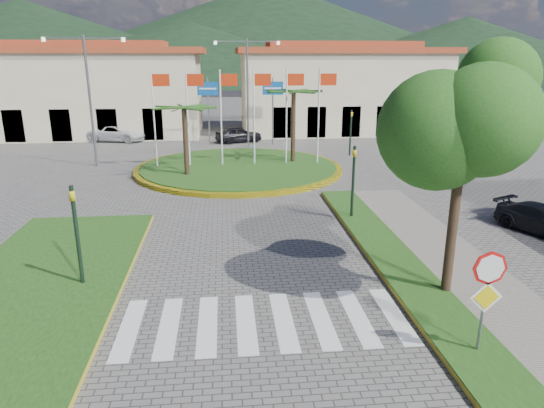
{
  "coord_description": "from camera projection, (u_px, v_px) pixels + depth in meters",
  "views": [
    {
      "loc": [
        -0.82,
        -7.29,
        6.68
      ],
      "look_at": [
        0.68,
        8.0,
        2.02
      ],
      "focal_mm": 32.0,
      "sensor_mm": 36.0,
      "label": 1
    }
  ],
  "objects": [
    {
      "name": "direction_sign_east",
      "position": [
        273.0,
        100.0,
        37.71
      ],
      "size": [
        1.6,
        0.14,
        5.2
      ],
      "color": "slate",
      "rests_on": "ground"
    },
    {
      "name": "verge_right",
      "position": [
        473.0,
        353.0,
        11.28
      ],
      "size": [
        1.6,
        28.0,
        0.18
      ],
      "primitive_type": "cube",
      "color": "#194413",
      "rests_on": "ground"
    },
    {
      "name": "traffic_light_far",
      "position": [
        351.0,
        128.0,
        33.9
      ],
      "size": [
        0.18,
        0.15,
        3.2
      ],
      "color": "black",
      "rests_on": "ground"
    },
    {
      "name": "roundabout_island",
      "position": [
        239.0,
        168.0,
        29.86
      ],
      "size": [
        12.7,
        12.7,
        6.0
      ],
      "color": "yellow",
      "rests_on": "ground"
    },
    {
      "name": "building_right",
      "position": [
        340.0,
        89.0,
        44.95
      ],
      "size": [
        19.08,
        9.54,
        8.05
      ],
      "color": "beige",
      "rests_on": "ground"
    },
    {
      "name": "hill_far_west",
      "position": [
        25.0,
        41.0,
        133.96
      ],
      "size": [
        140.0,
        140.0,
        22.0
      ],
      "primitive_type": "cone",
      "color": "black",
      "rests_on": "ground"
    },
    {
      "name": "deciduous_tree",
      "position": [
        465.0,
        117.0,
        12.73
      ],
      "size": [
        3.6,
        3.6,
        6.8
      ],
      "color": "black",
      "rests_on": "ground"
    },
    {
      "name": "car_side_right",
      "position": [
        544.0,
        220.0,
        19.04
      ],
      "size": [
        2.94,
        4.1,
        1.1
      ],
      "primitive_type": "imported",
      "rotation": [
        0.0,
        0.0,
        0.41
      ],
      "color": "black",
      "rests_on": "ground"
    },
    {
      "name": "crosswalk",
      "position": [
        261.0,
        322.0,
        12.76
      ],
      "size": [
        8.0,
        3.0,
        0.01
      ],
      "primitive_type": "cube",
      "color": "silver",
      "rests_on": "ground"
    },
    {
      "name": "car_dark_b",
      "position": [
        326.0,
        128.0,
        44.11
      ],
      "size": [
        3.33,
        1.46,
        1.06
      ],
      "primitive_type": "imported",
      "rotation": [
        0.0,
        0.0,
        1.68
      ],
      "color": "black",
      "rests_on": "ground"
    },
    {
      "name": "hill_near_back",
      "position": [
        188.0,
        52.0,
        129.51
      ],
      "size": [
        110.0,
        110.0,
        16.0
      ],
      "primitive_type": "cone",
      "color": "black",
      "rests_on": "ground"
    },
    {
      "name": "hill_far_east",
      "position": [
        465.0,
        49.0,
        141.47
      ],
      "size": [
        120.0,
        120.0,
        18.0
      ],
      "primitive_type": "cone",
      "color": "black",
      "rests_on": "ground"
    },
    {
      "name": "direction_sign_west",
      "position": [
        208.0,
        100.0,
        37.24
      ],
      "size": [
        1.6,
        0.14,
        5.2
      ],
      "color": "slate",
      "rests_on": "ground"
    },
    {
      "name": "building_left",
      "position": [
        73.0,
        90.0,
        42.7
      ],
      "size": [
        23.32,
        9.54,
        8.05
      ],
      "color": "beige",
      "rests_on": "ground"
    },
    {
      "name": "stop_sign",
      "position": [
        487.0,
        287.0,
        10.76
      ],
      "size": [
        0.8,
        0.11,
        2.65
      ],
      "color": "slate",
      "rests_on": "ground"
    },
    {
      "name": "street_lamp_west",
      "position": [
        89.0,
        95.0,
        29.67
      ],
      "size": [
        4.8,
        0.16,
        8.0
      ],
      "color": "slate",
      "rests_on": "ground"
    },
    {
      "name": "traffic_light_left",
      "position": [
        76.0,
        227.0,
        14.1
      ],
      "size": [
        0.15,
        0.18,
        3.2
      ],
      "color": "black",
      "rests_on": "ground"
    },
    {
      "name": "car_dark_a",
      "position": [
        239.0,
        134.0,
        39.65
      ],
      "size": [
        4.05,
        2.54,
        1.28
      ],
      "primitive_type": "imported",
      "rotation": [
        0.0,
        0.0,
        1.87
      ],
      "color": "black",
      "rests_on": "ground"
    },
    {
      "name": "median_left",
      "position": [
        32.0,
        295.0,
        14.04
      ],
      "size": [
        5.0,
        14.0,
        0.18
      ],
      "primitive_type": "cube",
      "color": "#194413",
      "rests_on": "ground"
    },
    {
      "name": "street_lamp_centre",
      "position": [
        248.0,
        88.0,
        36.32
      ],
      "size": [
        4.8,
        0.16,
        8.0
      ],
      "color": "slate",
      "rests_on": "ground"
    },
    {
      "name": "white_van",
      "position": [
        117.0,
        133.0,
        40.12
      ],
      "size": [
        5.09,
        3.26,
        1.31
      ],
      "primitive_type": "imported",
      "rotation": [
        0.0,
        0.0,
        1.32
      ],
      "color": "silver",
      "rests_on": "ground"
    },
    {
      "name": "sidewalk_right",
      "position": [
        521.0,
        350.0,
        11.4
      ],
      "size": [
        4.0,
        28.0,
        0.15
      ],
      "primitive_type": "cube",
      "color": "gray",
      "rests_on": "ground"
    },
    {
      "name": "traffic_light_right",
      "position": [
        353.0,
        176.0,
        20.24
      ],
      "size": [
        0.15,
        0.18,
        3.2
      ],
      "color": "black",
      "rests_on": "ground"
    },
    {
      "name": "hill_far_mid",
      "position": [
        270.0,
        31.0,
        158.4
      ],
      "size": [
        180.0,
        180.0,
        30.0
      ],
      "primitive_type": "cone",
      "color": "black",
      "rests_on": "ground"
    }
  ]
}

